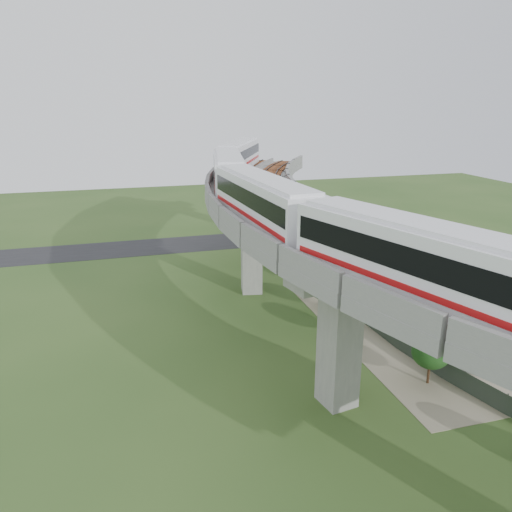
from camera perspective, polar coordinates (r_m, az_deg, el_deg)
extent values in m
plane|color=#314F1F|center=(42.76, 2.09, -9.05)|extent=(160.00, 160.00, 0.00)
cube|color=gray|center=(47.10, 19.45, -7.47)|extent=(18.00, 26.00, 0.04)
cube|color=#232326|center=(70.06, -5.51, 1.56)|extent=(60.00, 8.00, 0.03)
cube|color=#99968E|center=(72.88, 1.22, 5.64)|extent=(2.86, 2.93, 8.40)
cube|color=#99968E|center=(72.05, 1.24, 9.38)|extent=(7.21, 5.74, 1.20)
cube|color=#99968E|center=(50.74, -0.52, 0.40)|extent=(2.35, 2.51, 8.40)
cube|color=#99968E|center=(49.55, -0.53, 5.71)|extent=(7.31, 3.58, 1.20)
cube|color=#99968E|center=(32.55, 9.49, -9.96)|extent=(2.35, 2.51, 8.40)
cube|color=#99968E|center=(30.67, 9.93, -1.96)|extent=(7.31, 3.58, 1.20)
cube|color=gray|center=(66.10, 0.15, 9.53)|extent=(16.42, 20.91, 0.80)
cube|color=gray|center=(66.86, -3.54, 10.37)|extent=(8.66, 17.08, 1.00)
cube|color=gray|center=(65.37, 3.93, 10.20)|extent=(8.66, 17.08, 1.00)
cube|color=brown|center=(66.45, -1.74, 9.97)|extent=(10.68, 18.08, 0.12)
cube|color=black|center=(66.44, -1.74, 10.07)|extent=(9.69, 17.59, 0.12)
cube|color=brown|center=(65.69, 2.07, 9.88)|extent=(10.68, 18.08, 0.12)
cube|color=black|center=(65.67, 2.07, 9.98)|extent=(9.69, 17.59, 0.12)
cube|color=gray|center=(48.08, -0.37, 6.57)|extent=(11.77, 20.03, 0.80)
cube|color=gray|center=(47.61, -5.56, 7.48)|extent=(3.22, 18.71, 1.00)
cube|color=gray|center=(48.62, 4.71, 7.71)|extent=(3.22, 18.71, 1.00)
cube|color=brown|center=(47.79, -3.01, 7.04)|extent=(5.44, 19.05, 0.12)
cube|color=black|center=(47.77, -3.01, 7.18)|extent=(4.35, 18.88, 0.12)
cube|color=brown|center=(48.31, 2.24, 7.16)|extent=(5.44, 19.05, 0.12)
cube|color=black|center=(48.29, 2.25, 7.30)|extent=(4.35, 18.88, 0.12)
cube|color=gray|center=(31.38, 8.66, 0.47)|extent=(11.77, 20.03, 0.80)
cube|color=gray|center=(29.05, 1.62, 1.14)|extent=(3.22, 18.71, 1.00)
cube|color=gray|center=(33.64, 14.88, 2.82)|extent=(3.22, 18.71, 1.00)
cube|color=brown|center=(30.13, 5.19, 0.80)|extent=(5.44, 19.05, 0.12)
cube|color=black|center=(30.10, 5.20, 1.02)|extent=(4.35, 18.88, 0.12)
cube|color=brown|center=(32.48, 11.95, 1.71)|extent=(5.44, 19.05, 0.12)
cube|color=black|center=(32.45, 11.96, 1.92)|extent=(4.35, 18.88, 0.12)
cube|color=white|center=(22.65, 19.27, -1.05)|extent=(7.14, 15.11, 3.20)
cube|color=white|center=(22.20, 19.70, 3.12)|extent=(6.39, 14.23, 0.22)
cube|color=black|center=(22.52, 19.38, 0.04)|extent=(7.01, 14.56, 1.15)
cube|color=#B01112|center=(22.88, 19.08, -2.83)|extent=(7.01, 14.56, 0.30)
cube|color=black|center=(23.13, 18.91, -4.48)|extent=(5.69, 12.72, 0.28)
cube|color=white|center=(34.87, 0.87, 6.16)|extent=(3.57, 15.13, 3.20)
cube|color=white|center=(34.58, 0.88, 8.93)|extent=(2.99, 14.35, 0.22)
cube|color=black|center=(34.78, 0.87, 6.89)|extent=(3.60, 14.54, 1.15)
cube|color=#B01112|center=(35.02, 0.86, 4.96)|extent=(3.60, 14.54, 0.30)
cube|color=black|center=(35.18, 0.86, 3.83)|extent=(2.64, 12.84, 0.28)
cube|color=white|center=(49.95, -3.20, 9.55)|extent=(5.52, 15.24, 3.20)
cube|color=white|center=(49.74, -3.24, 11.49)|extent=(4.85, 14.40, 0.22)
cube|color=black|center=(49.89, -3.21, 10.06)|extent=(5.46, 14.66, 1.15)
cube|color=#B01112|center=(50.05, -3.19, 8.70)|extent=(5.46, 14.66, 0.30)
cube|color=black|center=(50.17, -3.17, 7.90)|extent=(4.30, 12.88, 0.28)
cube|color=white|center=(65.34, -1.92, 11.41)|extent=(8.87, 14.71, 3.20)
cube|color=white|center=(65.19, -1.94, 12.90)|extent=(8.06, 13.80, 0.22)
cube|color=black|center=(65.30, -1.93, 11.81)|extent=(8.67, 14.19, 1.15)
cube|color=#B01112|center=(65.43, -1.92, 10.76)|extent=(8.67, 14.19, 0.30)
cube|color=black|center=(65.51, -1.91, 10.14)|extent=(7.18, 12.33, 0.28)
cylinder|color=#2D382D|center=(63.40, 7.25, 0.49)|extent=(0.08, 0.08, 1.50)
cube|color=#2D382D|center=(61.04, 7.34, -0.18)|extent=(1.69, 4.77, 1.40)
cylinder|color=#2D382D|center=(58.70, 7.56, -0.91)|extent=(0.08, 0.08, 1.50)
cube|color=#2D382D|center=(56.39, 7.91, -1.70)|extent=(1.23, 4.91, 1.40)
cylinder|color=#2D382D|center=(54.11, 8.42, -2.55)|extent=(0.08, 0.08, 1.50)
cube|color=#2D382D|center=(51.87, 9.10, -3.47)|extent=(0.75, 4.99, 1.40)
cylinder|color=#2D382D|center=(49.70, 9.97, -4.47)|extent=(0.08, 0.08, 1.50)
cube|color=#2D382D|center=(47.59, 11.06, -5.54)|extent=(0.27, 5.04, 1.40)
cylinder|color=#2D382D|center=(45.57, 12.39, -6.69)|extent=(0.08, 0.08, 1.50)
cube|color=#2D382D|center=(43.65, 13.98, -7.92)|extent=(0.27, 5.04, 1.40)
cylinder|color=#2D382D|center=(41.86, 15.87, -9.22)|extent=(0.08, 0.08, 1.50)
cube|color=#2D382D|center=(40.20, 18.07, -10.59)|extent=(0.75, 4.99, 1.40)
cylinder|color=#2D382D|center=(38.71, 20.61, -12.01)|extent=(0.08, 0.08, 1.50)
cube|color=#2D382D|center=(37.41, 23.49, -13.45)|extent=(1.23, 4.91, 1.40)
cylinder|color=#2D382D|center=(36.31, 26.72, -14.89)|extent=(0.08, 0.08, 1.50)
cylinder|color=#382314|center=(65.37, 5.83, 0.91)|extent=(0.18, 0.18, 1.18)
ellipsoid|color=#133B17|center=(65.04, 5.86, 1.95)|extent=(2.14, 2.14, 1.82)
cylinder|color=#382314|center=(60.01, 5.22, -0.32)|extent=(0.18, 0.18, 1.69)
ellipsoid|color=#133B17|center=(59.56, 5.26, 1.12)|extent=(2.42, 2.42, 2.06)
cylinder|color=#382314|center=(53.59, 7.10, -2.64)|extent=(0.18, 0.18, 1.59)
ellipsoid|color=#133B17|center=(53.14, 7.15, -1.26)|extent=(1.92, 1.92, 1.63)
cylinder|color=#382314|center=(48.23, 7.80, -5.26)|extent=(0.18, 0.18, 1.18)
ellipsoid|color=#133B17|center=(47.71, 7.87, -3.72)|extent=(2.66, 2.66, 2.26)
cylinder|color=#382314|center=(42.34, 10.85, -8.43)|extent=(0.18, 0.18, 1.62)
ellipsoid|color=#133B17|center=(41.65, 10.98, -6.39)|extent=(2.79, 2.79, 2.37)
cylinder|color=#382314|center=(37.75, 19.12, -12.53)|extent=(0.18, 0.18, 1.61)
ellipsoid|color=#133B17|center=(37.01, 19.36, -10.39)|extent=(2.61, 2.61, 2.22)
imported|color=silver|center=(41.02, 21.92, -10.50)|extent=(3.34, 4.20, 1.34)
imported|color=#9D210E|center=(49.26, 16.49, -5.30)|extent=(3.78, 2.74, 1.19)
imported|color=black|center=(48.18, 18.87, -6.14)|extent=(3.80, 2.01, 1.05)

